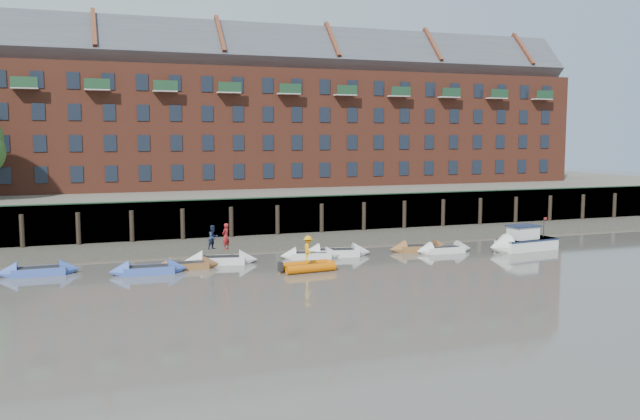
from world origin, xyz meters
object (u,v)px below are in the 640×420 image
rowboat_5 (336,252)px  person_rib_crew (308,249)px  rowboat_4 (311,255)px  rowboat_0 (39,271)px  rowboat_6 (420,248)px  rowboat_2 (187,266)px  rowboat_1 (148,270)px  motor_launch (517,243)px  person_rower_a (226,236)px  rowboat_3 (221,260)px  rib_tender (309,266)px  rowboat_7 (444,250)px  person_rower_b (213,237)px

rowboat_5 → person_rib_crew: bearing=-117.9°
rowboat_4 → rowboat_0: bearing=-169.1°
rowboat_6 → rowboat_2: bearing=-168.7°
rowboat_1 → motor_launch: size_ratio=0.79×
rowboat_4 → person_rower_a: person_rower_a is taller
rowboat_0 → person_rib_crew: 16.58m
rowboat_3 → person_rower_a: bearing=-0.2°
rowboat_2 → rowboat_4: 8.71m
rowboat_0 → rowboat_5: (19.52, 0.04, 0.01)m
rowboat_4 → rowboat_1: bearing=-160.1°
rowboat_1 → rowboat_6: rowboat_1 is taller
rowboat_0 → rib_tender: rowboat_0 is taller
rowboat_1 → rowboat_2: rowboat_1 is taller
motor_launch → person_rower_a: bearing=-13.3°
rowboat_7 → motor_launch: bearing=-9.8°
rowboat_0 → person_rower_a: bearing=-1.9°
rowboat_6 → person_rower_a: person_rower_a is taller
rowboat_1 → person_rower_b: (4.43, 2.06, 1.51)m
rowboat_3 → person_rib_crew: bearing=-30.7°
rowboat_2 → rowboat_5: bearing=8.1°
rowboat_7 → motor_launch: (5.51, -1.07, 0.38)m
person_rower_b → person_rib_crew: 6.91m
rowboat_1 → rowboat_7: rowboat_1 is taller
motor_launch → rowboat_3: bearing=-13.4°
rowboat_5 → rowboat_6: bearing=8.2°
rowboat_2 → rowboat_3: rowboat_3 is taller
person_rower_b → rib_tender: bearing=-74.5°
rowboat_0 → rowboat_4: (17.54, -0.22, -0.03)m
rowboat_4 → rowboat_3: bearing=-169.7°
person_rower_b → person_rib_crew: size_ratio=0.97×
rowboat_0 → rowboat_5: size_ratio=0.94×
person_rower_b → person_rib_crew: bearing=-75.6°
rowboat_4 → person_rower_b: size_ratio=2.73×
rowboat_7 → person_rower_a: (-15.85, 1.14, 1.60)m
rowboat_2 → rowboat_4: bearing=7.8°
rowboat_3 → rowboat_4: size_ratio=1.13×
rowboat_0 → rowboat_5: bearing=-1.1°
person_rower_a → person_rower_b: bearing=-66.9°
rowboat_3 → rowboat_5: size_ratio=0.98×
person_rower_a → person_rib_crew: bearing=93.7°
rowboat_2 → rib_tender: rowboat_2 is taller
motor_launch → person_rower_b: 22.33m
rowboat_1 → motor_launch: bearing=-0.5°
rowboat_2 → rowboat_5: (10.64, 1.13, 0.04)m
rowboat_7 → rib_tender: size_ratio=1.21×
rowboat_7 → rib_tender: 11.78m
rowboat_7 → person_rower_a: bearing=177.1°
rowboat_3 → motor_launch: motor_launch is taller
person_rib_crew → rowboat_2: bearing=71.1°
rowboat_4 → person_rib_crew: person_rib_crew is taller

